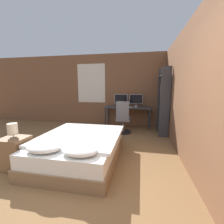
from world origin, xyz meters
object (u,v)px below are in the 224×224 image
at_px(nightstand, 15,153).
at_px(bedside_lamp, 13,129).
at_px(bookshelf, 164,99).
at_px(computer_mouse, 136,107).
at_px(bed, 80,148).
at_px(office_chair, 123,121).
at_px(keyboard, 127,107).
at_px(desk, 128,109).
at_px(monitor_left, 121,99).
at_px(monitor_right, 136,100).

bearing_deg(nightstand, bedside_lamp, 90.00).
relative_size(bedside_lamp, bookshelf, 0.13).
relative_size(nightstand, computer_mouse, 8.19).
height_order(bed, office_chair, office_chair).
height_order(keyboard, bookshelf, bookshelf).
distance_m(desk, office_chair, 0.76).
xyz_separation_m(desk, keyboard, (0.00, -0.20, 0.10)).
bearing_deg(bed, monitor_left, 81.34).
xyz_separation_m(bed, bedside_lamp, (-1.03, -0.51, 0.47)).
relative_size(nightstand, bookshelf, 0.28).
height_order(desk, monitor_right, monitor_right).
bearing_deg(office_chair, desk, 82.89).
bearing_deg(computer_mouse, bedside_lamp, -124.27).
relative_size(bed, bookshelf, 0.94).
height_order(nightstand, desk, desk).
bearing_deg(computer_mouse, desk, 145.32).
bearing_deg(computer_mouse, monitor_right, 89.92).
xyz_separation_m(nightstand, office_chair, (1.66, 2.48, 0.12)).
relative_size(bed, desk, 1.17).
distance_m(monitor_right, bookshelf, 1.18).
bearing_deg(computer_mouse, bed, -112.04).
xyz_separation_m(bed, nightstand, (-1.03, -0.51, 0.03)).
distance_m(computer_mouse, bookshelf, 1.00).
bearing_deg(office_chair, keyboard, 80.21).
distance_m(bed, office_chair, 2.07).
bearing_deg(bedside_lamp, computer_mouse, 55.73).
xyz_separation_m(nightstand, desk, (1.75, 3.18, 0.39)).
bearing_deg(desk, office_chair, -97.11).
distance_m(monitor_right, office_chair, 1.15).
distance_m(keyboard, computer_mouse, 0.28).
height_order(desk, computer_mouse, computer_mouse).
bearing_deg(bookshelf, keyboard, 160.03).
relative_size(monitor_right, keyboard, 1.26).
bearing_deg(monitor_right, bookshelf, -43.46).
bearing_deg(office_chair, computer_mouse, 53.94).
height_order(bed, bookshelf, bookshelf).
bearing_deg(monitor_left, bed, -98.66).
bearing_deg(monitor_right, monitor_left, 180.00).
distance_m(bedside_lamp, monitor_left, 3.70).
height_order(bedside_lamp, monitor_right, monitor_right).
bearing_deg(nightstand, monitor_right, 58.95).
xyz_separation_m(bedside_lamp, desk, (1.75, 3.18, -0.06)).
height_order(office_chair, bookshelf, bookshelf).
bearing_deg(keyboard, computer_mouse, 0.00).
relative_size(bedside_lamp, keyboard, 0.68).
relative_size(bed, keyboard, 4.99).
bearing_deg(monitor_left, desk, -35.09).
relative_size(keyboard, computer_mouse, 5.51).
height_order(bedside_lamp, bookshelf, bookshelf).
bearing_deg(monitor_right, keyboard, -125.67).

